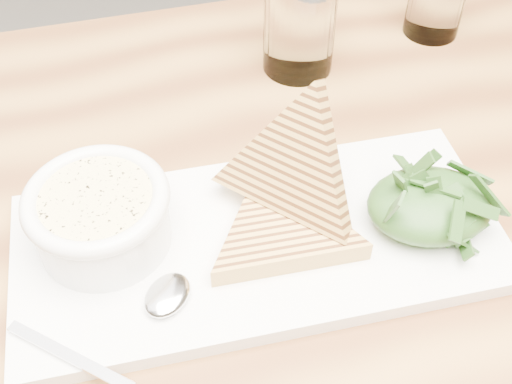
{
  "coord_description": "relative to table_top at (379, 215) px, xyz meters",
  "views": [
    {
      "loc": [
        0.04,
        -0.36,
        1.18
      ],
      "look_at": [
        0.09,
        -0.0,
        0.79
      ],
      "focal_mm": 45.0,
      "sensor_mm": 36.0,
      "label": 1
    }
  ],
  "objects": [
    {
      "name": "table_top",
      "position": [
        0.0,
        0.0,
        0.0
      ],
      "size": [
        1.22,
        0.9,
        0.04
      ],
      "primitive_type": "cube",
      "rotation": [
        0.0,
        0.0,
        0.14
      ],
      "color": "#9E6C34",
      "rests_on": "ground"
    },
    {
      "name": "platter",
      "position": [
        -0.12,
        -0.04,
        0.03
      ],
      "size": [
        0.43,
        0.23,
        0.02
      ],
      "primitive_type": "cube",
      "rotation": [
        0.0,
        0.0,
        0.1
      ],
      "color": "white",
      "rests_on": "table_top"
    },
    {
      "name": "soup_bowl",
      "position": [
        -0.25,
        -0.03,
        0.06
      ],
      "size": [
        0.11,
        0.11,
        0.04
      ],
      "primitive_type": "cylinder",
      "color": "white",
      "rests_on": "platter"
    },
    {
      "name": "soup",
      "position": [
        -0.25,
        -0.03,
        0.09
      ],
      "size": [
        0.09,
        0.09,
        0.01
      ],
      "primitive_type": "cylinder",
      "color": "#F0DC91",
      "rests_on": "soup_bowl"
    },
    {
      "name": "bowl_rim",
      "position": [
        -0.25,
        -0.03,
        0.09
      ],
      "size": [
        0.12,
        0.12,
        0.01
      ],
      "primitive_type": "torus",
      "color": "white",
      "rests_on": "soup_bowl"
    },
    {
      "name": "sandwich_flat",
      "position": [
        -0.1,
        -0.04,
        0.05
      ],
      "size": [
        0.17,
        0.17,
        0.02
      ],
      "primitive_type": null,
      "rotation": [
        0.0,
        0.0,
        0.09
      ],
      "color": "#BB8C45",
      "rests_on": "platter"
    },
    {
      "name": "sandwich_lean",
      "position": [
        -0.09,
        -0.01,
        0.09
      ],
      "size": [
        0.21,
        0.21,
        0.18
      ],
      "primitive_type": null,
      "rotation": [
        1.09,
        0.0,
        -0.7
      ],
      "color": "#BB8C45",
      "rests_on": "sandwich_flat"
    },
    {
      "name": "salad_base",
      "position": [
        0.03,
        -0.04,
        0.06
      ],
      "size": [
        0.11,
        0.08,
        0.04
      ],
      "primitive_type": "ellipsoid",
      "color": "#133511",
      "rests_on": "platter"
    },
    {
      "name": "arugula_pile",
      "position": [
        0.03,
        -0.04,
        0.06
      ],
      "size": [
        0.11,
        0.1,
        0.05
      ],
      "primitive_type": null,
      "color": "#385D23",
      "rests_on": "platter"
    },
    {
      "name": "spoon_bowl",
      "position": [
        -0.2,
        -0.09,
        0.04
      ],
      "size": [
        0.05,
        0.06,
        0.01
      ],
      "primitive_type": "ellipsoid",
      "rotation": [
        0.0,
        0.0,
        -0.6
      ],
      "color": "silver",
      "rests_on": "platter"
    },
    {
      "name": "spoon_handle",
      "position": [
        -0.27,
        -0.14,
        0.04
      ],
      "size": [
        0.1,
        0.07,
        0.0
      ],
      "primitive_type": "cube",
      "rotation": [
        0.0,
        0.0,
        -0.6
      ],
      "color": "silver",
      "rests_on": "platter"
    },
    {
      "name": "glass_near",
      "position": [
        -0.04,
        0.21,
        0.08
      ],
      "size": [
        0.08,
        0.08,
        0.12
      ],
      "primitive_type": "cylinder",
      "color": "white",
      "rests_on": "table_top"
    }
  ]
}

